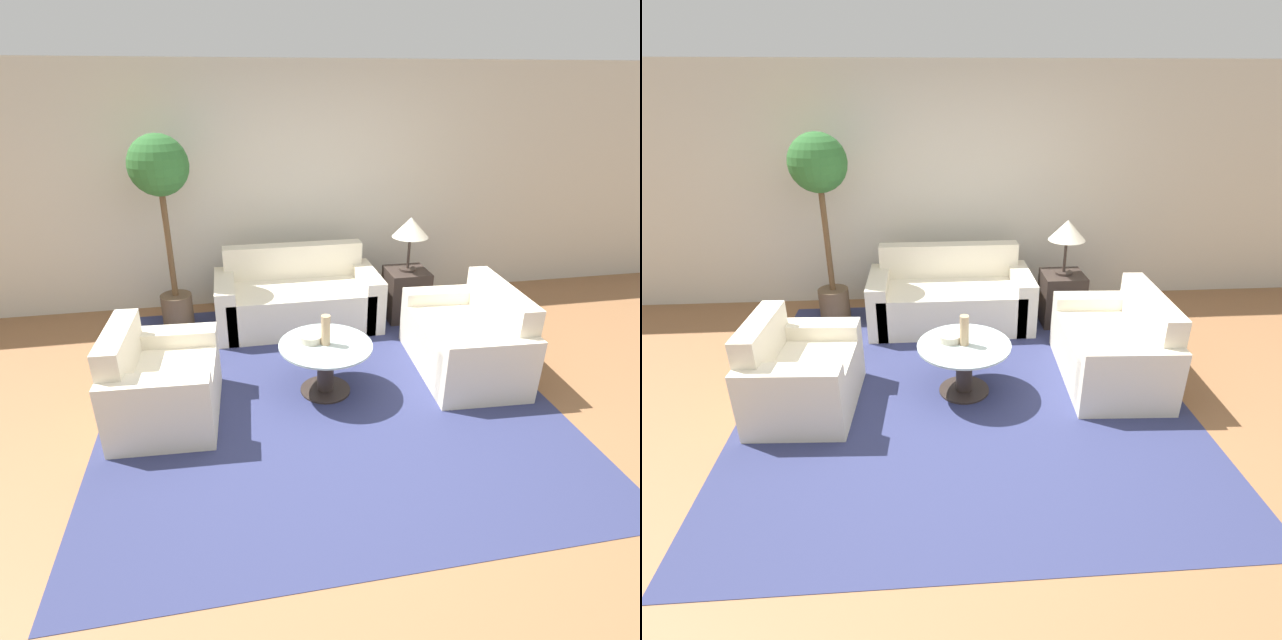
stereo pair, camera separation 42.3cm
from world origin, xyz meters
TOP-DOWN VIEW (x-y plane):
  - ground_plane at (0.00, 0.00)m, footprint 14.00×14.00m
  - wall_back at (0.00, 2.66)m, footprint 10.00×0.06m
  - rug at (-0.02, 0.55)m, footprint 3.57×3.63m
  - sofa_main at (-0.06, 1.94)m, footprint 1.70×0.83m
  - armchair at (-1.35, 0.44)m, footprint 0.81×0.99m
  - loveseat at (1.33, 0.69)m, footprint 0.85×1.30m
  - coffee_table at (-0.02, 0.55)m, footprint 0.77×0.77m
  - side_table at (1.13, 1.85)m, footprint 0.43×0.43m
  - table_lamp at (1.13, 1.85)m, footprint 0.38×0.38m
  - potted_plant at (-1.33, 2.09)m, footprint 0.57×0.57m
  - vase at (-0.02, 0.55)m, footprint 0.08×0.08m
  - bowl at (-0.13, 0.62)m, footprint 0.20×0.20m

SIDE VIEW (x-z plane):
  - ground_plane at x=0.00m, z-range 0.00..0.00m
  - rug at x=-0.02m, z-range 0.00..0.01m
  - armchair at x=-1.35m, z-range -0.11..0.66m
  - loveseat at x=1.33m, z-range -0.12..0.67m
  - sofa_main at x=-0.06m, z-range -0.13..0.68m
  - side_table at x=1.13m, z-range 0.00..0.56m
  - coffee_table at x=-0.02m, z-range 0.06..0.51m
  - bowl at x=-0.13m, z-range 0.45..0.51m
  - vase at x=-0.02m, z-range 0.45..0.71m
  - table_lamp at x=1.13m, z-range 0.72..1.29m
  - wall_back at x=0.00m, z-range 0.00..2.60m
  - potted_plant at x=-1.33m, z-range 0.44..2.40m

